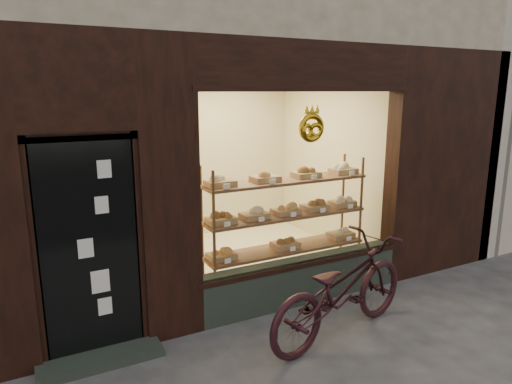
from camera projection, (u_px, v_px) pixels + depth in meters
display_shelf at (285, 225)px, 5.87m from camera, size 2.20×0.45×1.70m
bicycle at (341, 289)px, 4.77m from camera, size 2.11×1.11×1.05m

